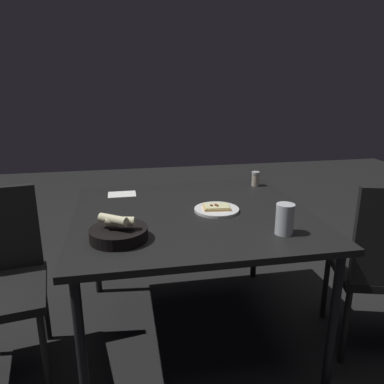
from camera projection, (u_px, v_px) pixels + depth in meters
ground at (192, 329)px, 2.13m from camera, size 8.00×8.00×0.00m
dining_table at (192, 221)px, 1.94m from camera, size 1.19×1.12×0.70m
pizza_plate at (217, 209)px, 1.94m from camera, size 0.23×0.23×0.04m
bread_basket at (119, 233)px, 1.59m from camera, size 0.24×0.24×0.12m
beer_glass at (285, 221)px, 1.64m from camera, size 0.08×0.08×0.14m
pepper_shaker at (255, 180)px, 2.38m from camera, size 0.05×0.05×0.09m
napkin at (122, 194)px, 2.21m from camera, size 0.16×0.12×0.00m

